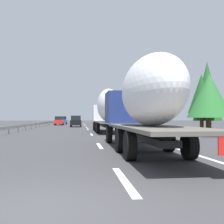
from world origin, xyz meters
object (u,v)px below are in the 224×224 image
(car_black_suv, at_px, (76,121))
(truck_lead, at_px, (107,109))
(truck_trailing, at_px, (143,101))
(car_white_van, at_px, (78,120))
(car_blue_sedan, at_px, (63,120))
(road_sign, at_px, (116,115))
(car_red_compact, at_px, (59,121))

(car_black_suv, bearing_deg, truck_lead, -169.23)
(truck_trailing, distance_m, car_white_van, 83.75)
(car_blue_sedan, height_order, road_sign, road_sign)
(road_sign, bearing_deg, car_blue_sedan, 23.18)
(car_black_suv, distance_m, car_blue_sedan, 20.94)
(car_red_compact, distance_m, car_black_suv, 12.92)
(car_red_compact, xyz_separation_m, car_black_suv, (-12.36, -3.76, 0.02))
(truck_lead, distance_m, car_white_van, 66.64)
(truck_lead, bearing_deg, car_blue_sedan, 10.04)
(truck_lead, distance_m, car_red_compact, 31.84)
(car_blue_sedan, xyz_separation_m, road_sign, (-23.48, -10.05, 1.14))
(car_red_compact, bearing_deg, car_white_van, -6.01)
(car_black_suv, bearing_deg, car_blue_sedan, 9.38)
(truck_trailing, relative_size, car_black_suv, 2.73)
(truck_lead, relative_size, truck_trailing, 0.97)
(truck_lead, bearing_deg, car_black_suv, 10.77)
(car_red_compact, height_order, car_blue_sedan, car_blue_sedan)
(car_white_van, xyz_separation_m, car_red_compact, (-35.57, 3.74, 0.01))
(truck_lead, bearing_deg, car_red_compact, 13.27)
(truck_lead, height_order, truck_trailing, truck_lead)
(car_black_suv, distance_m, road_sign, 7.30)
(car_blue_sedan, bearing_deg, truck_lead, -169.96)
(car_blue_sedan, bearing_deg, truck_trailing, -172.97)
(car_red_compact, height_order, car_black_suv, car_black_suv)
(car_white_van, distance_m, car_black_suv, 47.93)
(truck_lead, xyz_separation_m, car_blue_sedan, (39.26, 6.95, -1.56))
(truck_trailing, bearing_deg, car_white_van, 2.44)
(car_red_compact, xyz_separation_m, road_sign, (-15.17, -10.40, 1.16))
(truck_trailing, distance_m, car_black_suv, 35.93)
(car_white_van, bearing_deg, car_red_compact, 173.99)
(truck_trailing, relative_size, car_red_compact, 2.81)
(car_black_suv, relative_size, road_sign, 1.58)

